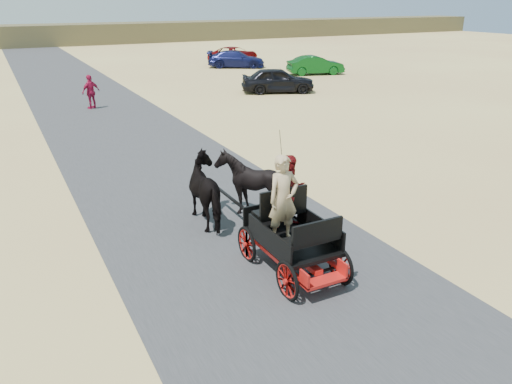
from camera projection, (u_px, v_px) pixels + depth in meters
name	position (u px, v px, depth m)	size (l,w,h in m)	color
ground	(345.00, 341.00, 8.29)	(140.00, 140.00, 0.00)	tan
road	(345.00, 341.00, 8.29)	(6.00, 140.00, 0.01)	#38383A
ridge_far	(27.00, 36.00, 59.07)	(140.00, 6.00, 2.40)	brown
carriage	(292.00, 255.00, 10.33)	(1.30, 2.40, 0.72)	black
horse_left	(210.00, 191.00, 12.39)	(0.91, 2.01, 1.70)	black
horse_right	(250.00, 184.00, 12.87)	(1.37, 1.54, 1.70)	black
driver_man	(283.00, 199.00, 9.83)	(0.66, 0.43, 1.80)	tan
passenger_woman	(290.00, 191.00, 10.54)	(0.77, 0.60, 1.58)	#660C0F
pedestrian	(91.00, 92.00, 25.44)	(1.01, 0.42, 1.73)	#A5123C
car_a	(278.00, 80.00, 29.90)	(1.75, 4.34, 1.48)	black
car_b	(316.00, 65.00, 37.04)	(1.45, 4.15, 1.37)	#0C4C19
car_c	(236.00, 59.00, 40.78)	(1.88, 4.62, 1.34)	navy
car_d	(234.00, 55.00, 43.73)	(2.32, 5.03, 1.40)	maroon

